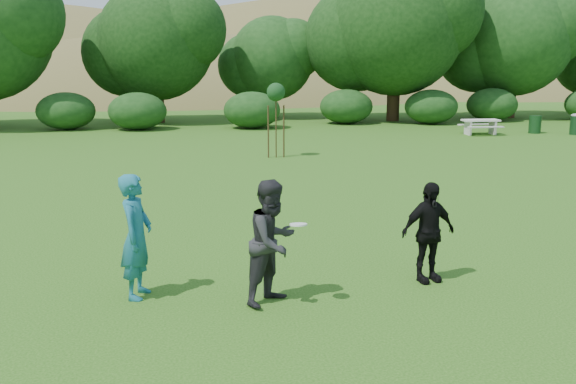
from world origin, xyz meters
name	(u,v)px	position (x,y,z in m)	size (l,w,h in m)	color
ground	(314,296)	(0.00, 0.00, 0.00)	(120.00, 120.00, 0.00)	#19470C
player_teal	(136,236)	(-2.82, 0.39, 1.01)	(0.74, 0.48, 2.02)	#1B667B
player_grey	(273,242)	(-0.69, -0.16, 0.99)	(0.96, 0.75, 1.97)	#272729
player_black	(428,232)	(2.05, 0.43, 0.87)	(1.02, 0.43, 1.75)	black
trash_can_near	(535,124)	(15.21, 20.72, 0.45)	(0.60, 0.60, 0.90)	#153B19
frisbee	(298,225)	(-0.33, -0.43, 1.33)	(0.27, 0.27, 0.05)	white
sapling	(276,94)	(1.20, 14.64, 2.42)	(0.70, 0.70, 2.85)	#3F3018
picnic_table	(481,124)	(12.20, 20.52, 0.52)	(1.80, 1.48, 0.76)	silver
trash_can_lidded	(576,124)	(16.95, 19.89, 0.54)	(0.60, 0.60, 1.05)	#133619
hillside	(209,187)	(-0.56, 68.45, -11.97)	(150.00, 72.00, 52.00)	olive
tree_row	(280,38)	(3.23, 28.68, 4.87)	(53.92, 10.38, 9.62)	#3A2616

